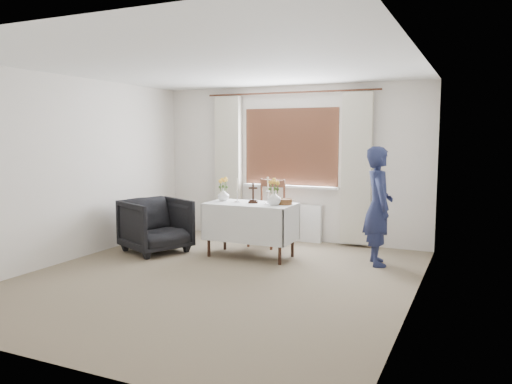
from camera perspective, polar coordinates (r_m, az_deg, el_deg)
ground at (r=6.09m, az=-4.48°, el=-9.78°), size 5.00×5.00×0.00m
altar_table at (r=7.03m, az=-0.62°, el=-4.37°), size 1.24×0.64×0.76m
wooden_chair at (r=7.70m, az=1.18°, el=-2.43°), size 0.52×0.52×1.02m
armchair at (r=7.46m, az=-11.37°, el=-3.76°), size 1.13×1.12×0.79m
person at (r=6.74m, az=13.81°, el=-1.57°), size 0.57×0.67×1.56m
radiator at (r=8.17m, az=3.78°, el=-3.43°), size 1.10×0.10×0.60m
wooden_cross at (r=6.97m, az=-0.33°, el=-0.12°), size 0.16×0.13×0.28m
candlestick_left at (r=7.03m, az=-2.16°, el=0.20°), size 0.13×0.13×0.35m
candlestick_right at (r=6.86m, az=1.37°, el=0.17°), size 0.13×0.13×0.38m
flower_vase_left at (r=7.23m, az=-3.75°, el=-0.32°), size 0.17×0.17×0.18m
flower_vase_right at (r=6.77m, az=2.09°, el=-0.70°), size 0.24×0.24×0.19m
wicker_basket at (r=6.86m, az=3.31°, el=-1.10°), size 0.22×0.22×0.08m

